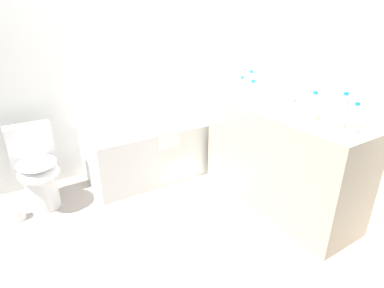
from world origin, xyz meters
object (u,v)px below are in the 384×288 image
water_bottle_0 (251,85)px  toilet (38,170)px  drinking_glass_0 (354,128)px  drinking_glass_1 (327,117)px  sink_faucet (294,103)px  drinking_glass_3 (262,97)px  water_bottle_1 (354,117)px  water_bottle_5 (242,86)px  bathtub (163,144)px  water_bottle_2 (343,111)px  water_bottle_3 (252,91)px  water_bottle_4 (313,107)px  sink_basin (277,107)px  drinking_glass_2 (306,110)px  bath_mat (206,187)px  toilet_paper_roll (18,214)px

water_bottle_0 → toilet: bearing=161.9°
drinking_glass_0 → drinking_glass_1: 0.24m
sink_faucet → drinking_glass_3: (-0.13, 0.26, 0.01)m
sink_faucet → water_bottle_1: (-0.10, -0.59, 0.05)m
sink_faucet → water_bottle_5: 0.57m
toilet → drinking_glass_0: 2.54m
drinking_glass_1 → water_bottle_1: bearing=-82.2°
bathtub → water_bottle_2: (0.59, -1.62, 0.70)m
bathtub → water_bottle_2: 1.86m
drinking_glass_3 → water_bottle_0: bearing=85.7°
water_bottle_2 → water_bottle_3: 0.88m
drinking_glass_0 → water_bottle_5: bearing=87.4°
bathtub → water_bottle_4: (0.57, -1.40, 0.69)m
water_bottle_1 → drinking_glass_1: water_bottle_1 is taller
sink_basin → drinking_glass_0: 0.65m
drinking_glass_1 → drinking_glass_2: same height
water_bottle_3 → drinking_glass_1: (0.04, -0.76, -0.04)m
bathtub → drinking_glass_0: (0.57, -1.73, 0.62)m
water_bottle_3 → water_bottle_5: 0.21m
sink_faucet → bath_mat: size_ratio=0.23×
water_bottle_4 → drinking_glass_1: water_bottle_4 is taller
water_bottle_1 → toilet_paper_roll: water_bottle_1 is taller
toilet_paper_roll → bath_mat: bearing=-14.6°
water_bottle_3 → drinking_glass_2: bearing=-84.9°
drinking_glass_1 → drinking_glass_0: bearing=-101.8°
bathtub → water_bottle_1: (0.64, -1.68, 0.67)m
toilet → water_bottle_4: bearing=53.0°
toilet → water_bottle_5: 2.03m
water_bottle_5 → drinking_glass_2: water_bottle_5 is taller
sink_basin → drinking_glass_3: size_ratio=3.62×
water_bottle_3 → sink_faucet: bearing=-64.3°
drinking_glass_0 → drinking_glass_2: drinking_glass_2 is taller
sink_faucet → drinking_glass_3: 0.29m
drinking_glass_1 → water_bottle_4: bearing=117.0°
toilet → water_bottle_0: water_bottle_0 is taller
bathtub → sink_faucet: 1.45m
toilet → drinking_glass_2: bearing=55.9°
sink_basin → water_bottle_2: water_bottle_2 is taller
drinking_glass_3 → toilet: bearing=157.2°
drinking_glass_3 → bath_mat: drinking_glass_3 is taller
sink_basin → water_bottle_1: (0.11, -0.59, 0.06)m
sink_basin → water_bottle_1: water_bottle_1 is taller
drinking_glass_3 → water_bottle_2: bearing=-91.3°
water_bottle_1 → water_bottle_4: water_bottle_4 is taller
water_bottle_0 → water_bottle_2: (-0.03, -0.96, -0.00)m
bathtub → drinking_glass_2: bearing=-64.4°
water_bottle_0 → water_bottle_2: bearing=-91.8°
sink_faucet → water_bottle_2: bearing=-105.6°
water_bottle_0 → water_bottle_3: water_bottle_0 is taller
water_bottle_3 → toilet_paper_roll: (-2.04, 0.58, -0.92)m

